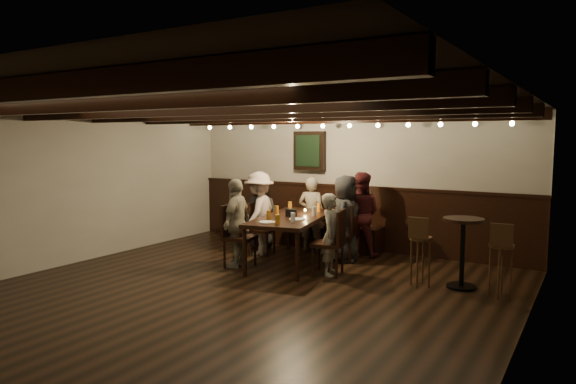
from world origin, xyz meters
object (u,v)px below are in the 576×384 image
Objects in this scene: person_bench_right at (360,214)px; high_top_table at (463,242)px; chair_left_near at (261,239)px; chair_right_near at (343,243)px; person_right_far at (331,234)px; person_bench_left at (261,213)px; bar_stool_left at (420,260)px; person_left_far at (237,223)px; chair_right_far at (329,255)px; person_bench_centre at (311,214)px; bar_stool_right at (500,269)px; chair_left_far at (239,248)px; person_left_near at (259,213)px; dining_table at (292,220)px; person_right_near at (345,218)px.

high_top_table is (1.91, -1.04, -0.09)m from person_bench_right.
chair_left_near is 1.74m from person_bench_right.
person_right_far is (0.22, -0.87, 0.31)m from chair_right_near.
bar_stool_left is (3.17, -0.86, -0.29)m from person_bench_left.
person_bench_left reaches higher than bar_stool_left.
person_left_far reaches higher than person_bench_left.
person_bench_left is at bearing 50.20° from chair_right_far.
chair_left_near is at bearing 39.86° from person_bench_centre.
person_bench_centre is at bearing 129.86° from chair_left_near.
person_bench_right is 1.49× the size of bar_stool_right.
person_bench_centre is at bearing 150.23° from bar_stool_left.
bar_stool_left is at bearing -157.66° from high_top_table.
chair_right_near is 1.01m from person_bench_centre.
person_bench_left is at bearing -172.42° from chair_left_far.
chair_right_far is (1.60, -0.58, 0.02)m from chair_left_near.
chair_left_near is at bearing 57.97° from chair_right_far.
person_left_far is 3.79m from bar_stool_right.
person_left_near reaches higher than high_top_table.
person_bench_right reaches higher than person_bench_left.
person_bench_centre is 3.53m from bar_stool_right.
person_left_near is (0.24, -0.41, 0.07)m from person_bench_left.
chair_right_near is at bearing 150.47° from bar_stool_left.
dining_table is 2.28× the size of bar_stool_left.
person_bench_right is at bearing -18.43° from person_right_near.
bar_stool_left is (2.11, -0.17, -0.34)m from dining_table.
person_bench_right is 1.19× the size of person_right_far.
person_left_near reaches higher than person_bench_left.
chair_left_far is at bearing 97.58° from person_bench_left.
chair_right_near is at bearing 157.56° from bar_stool_right.
person_bench_right is 1.51× the size of high_top_table.
person_right_near reaches higher than chair_right_near.
high_top_table is (1.81, 0.32, 0.32)m from chair_right_far.
person_right_near reaches higher than bar_stool_right.
chair_right_near is 1.72m from person_bench_left.
person_bench_right is at bearing 129.29° from person_left_far.
person_bench_left is at bearing -161.57° from person_left_near.
bar_stool_right reaches higher than chair_left_near.
person_right_near is 1.17× the size of person_right_far.
chair_left_near is 3.93m from bar_stool_right.
person_bench_centre reaches higher than person_right_far.
chair_left_near is at bearing 168.47° from bar_stool_left.
bar_stool_right is (4.17, -0.81, -0.29)m from person_bench_left.
person_bench_centre reaches higher than chair_right_near.
dining_table is 2.26× the size of chair_left_far.
bar_stool_right is at bearing -98.09° from person_right_far.
person_bench_centre is at bearing 154.35° from chair_left_far.
dining_table is at bearing 171.25° from bar_stool_right.
chair_left_far reaches higher than high_top_table.
dining_table is 1.05m from person_bench_centre.
chair_right_far is 0.74× the size of person_bench_left.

